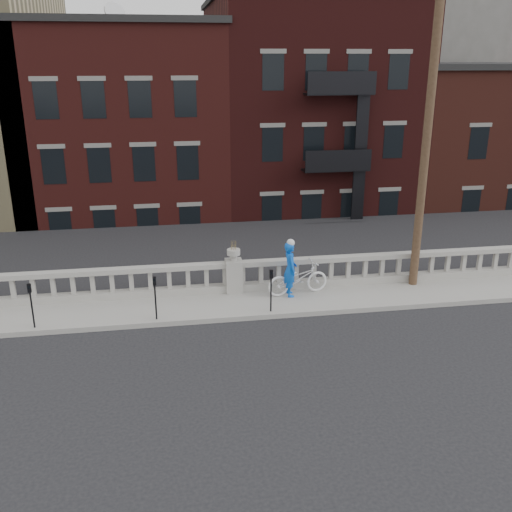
{
  "coord_description": "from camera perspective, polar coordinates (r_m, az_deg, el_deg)",
  "views": [
    {
      "loc": [
        -2.12,
        -13.64,
        7.53
      ],
      "look_at": [
        0.62,
        3.2,
        1.61
      ],
      "focal_mm": 40.0,
      "sensor_mm": 36.0,
      "label": 1
    }
  ],
  "objects": [
    {
      "name": "sidewalk",
      "position": [
        18.35,
        -1.83,
        -4.85
      ],
      "size": [
        32.0,
        2.2,
        0.15
      ],
      "primitive_type": "cube",
      "color": "#9C9890",
      "rests_on": "ground"
    },
    {
      "name": "parking_meter_a",
      "position": [
        17.54,
        -21.58,
        -4.17
      ],
      "size": [
        0.1,
        0.09,
        1.36
      ],
      "color": "black",
      "rests_on": "sidewalk"
    },
    {
      "name": "balustrade",
      "position": [
        19.01,
        -2.22,
        -2.14
      ],
      "size": [
        28.0,
        0.34,
        1.03
      ],
      "color": "#9C9890",
      "rests_on": "sidewalk"
    },
    {
      "name": "parking_meter_b",
      "position": [
        17.09,
        -10.06,
        -3.66
      ],
      "size": [
        0.1,
        0.09,
        1.36
      ],
      "color": "black",
      "rests_on": "sidewalk"
    },
    {
      "name": "lower_level",
      "position": [
        37.1,
        -5.13,
        11.47
      ],
      "size": [
        80.0,
        44.0,
        20.8
      ],
      "color": "#605E59",
      "rests_on": "ground"
    },
    {
      "name": "cyclist",
      "position": [
        18.55,
        3.43,
        -1.31
      ],
      "size": [
        0.45,
        0.67,
        1.83
      ],
      "primitive_type": "imported",
      "rotation": [
        0.0,
        0.0,
        1.58
      ],
      "color": "blue",
      "rests_on": "sidewalk"
    },
    {
      "name": "utility_pole",
      "position": [
        19.28,
        16.73,
        11.51
      ],
      "size": [
        1.6,
        0.28,
        10.0
      ],
      "color": "#422D1E",
      "rests_on": "sidewalk"
    },
    {
      "name": "parking_meter_c",
      "position": [
        17.35,
        1.51,
        -3.0
      ],
      "size": [
        0.1,
        0.09,
        1.36
      ],
      "color": "black",
      "rests_on": "sidewalk"
    },
    {
      "name": "ground",
      "position": [
        15.72,
        -0.38,
        -9.49
      ],
      "size": [
        120.0,
        120.0,
        0.0
      ],
      "primitive_type": "plane",
      "color": "black",
      "rests_on": "ground"
    },
    {
      "name": "planter_pedestal",
      "position": [
        18.94,
        -2.23,
        -1.6
      ],
      "size": [
        0.55,
        0.55,
        1.76
      ],
      "color": "#9C9890",
      "rests_on": "sidewalk"
    },
    {
      "name": "bicycle",
      "position": [
        18.82,
        4.21,
        -2.23
      ],
      "size": [
        2.16,
        1.05,
        1.09
      ],
      "primitive_type": "imported",
      "rotation": [
        0.0,
        0.0,
        1.73
      ],
      "color": "white",
      "rests_on": "sidewalk"
    }
  ]
}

